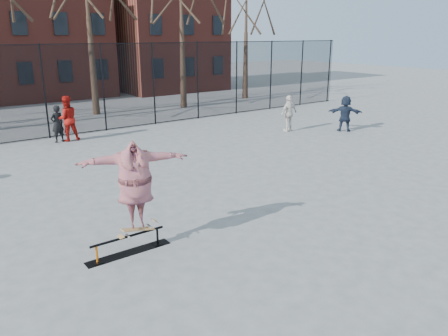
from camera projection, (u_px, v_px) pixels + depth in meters
ground at (277, 234)px, 9.97m from camera, size 100.00×100.00×0.00m
skate_rail at (129, 246)px, 9.07m from camera, size 1.83×0.28×0.40m
skateboard at (138, 230)px, 9.11m from camera, size 0.77×0.18×0.09m
skater at (135, 187)px, 8.83m from camera, size 2.32×1.27×1.82m
bystander_black at (57, 124)px, 18.22m from camera, size 0.65×0.52×1.56m
bystander_red at (67, 119)px, 18.41m from camera, size 0.97×0.77×1.91m
bystander_white at (289, 113)px, 20.27m from camera, size 1.00×0.46×1.68m
bystander_navy at (345, 113)px, 20.28m from camera, size 1.37×1.50×1.66m
fence at (77, 89)px, 19.34m from camera, size 34.03×0.07×4.00m
rowhouses at (15, 7)px, 28.56m from camera, size 29.00×7.00×13.00m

